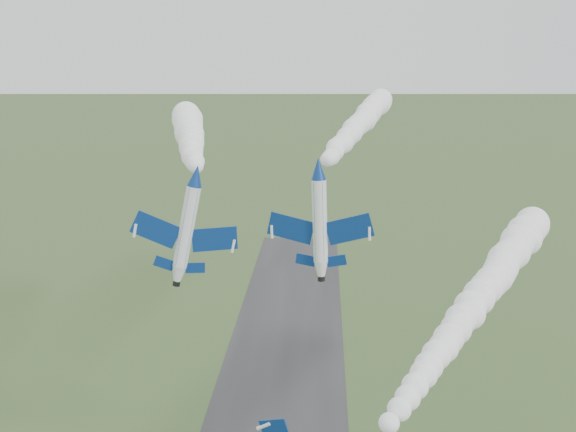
# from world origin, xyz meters

# --- Properties ---
(smoke_trail_jet_lead) EXTENTS (33.17, 63.06, 5.47)m
(smoke_trail_jet_lead) POSITION_xyz_m (27.44, 31.35, 30.79)
(smoke_trail_jet_lead) COLOR white
(jet_pair_left) EXTENTS (11.63, 13.95, 4.02)m
(jet_pair_left) POSITION_xyz_m (-6.45, 23.11, 46.40)
(jet_pair_left) COLOR white
(smoke_trail_jet_pair_left) EXTENTS (16.51, 52.75, 5.32)m
(smoke_trail_jet_pair_left) POSITION_xyz_m (-13.16, 52.33, 47.05)
(smoke_trail_jet_pair_left) COLOR white
(jet_pair_right) EXTENTS (11.81, 13.98, 3.46)m
(jet_pair_right) POSITION_xyz_m (6.77, 23.50, 47.25)
(jet_pair_right) COLOR white
(smoke_trail_jet_pair_right) EXTENTS (16.00, 72.80, 4.96)m
(smoke_trail_jet_pair_right) POSITION_xyz_m (13.69, 63.09, 48.56)
(smoke_trail_jet_pair_right) COLOR white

